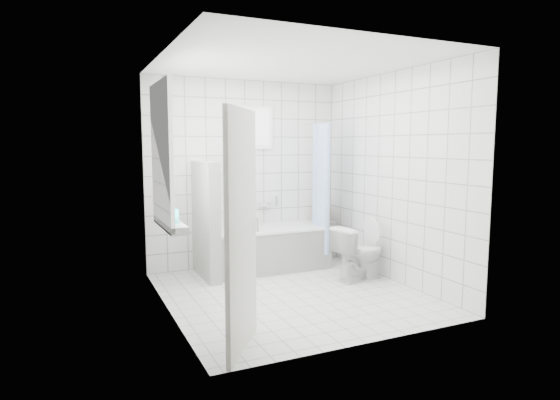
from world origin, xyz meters
name	(u,v)px	position (x,y,z in m)	size (l,w,h in m)	color
ground	(291,293)	(0.00, 0.00, 0.00)	(3.00, 3.00, 0.00)	white
ceiling	(292,62)	(0.00, 0.00, 2.60)	(3.00, 3.00, 0.00)	white
wall_back	(245,174)	(0.00, 1.50, 1.30)	(2.80, 0.02, 2.60)	white
wall_front	(370,194)	(0.00, -1.50, 1.30)	(2.80, 0.02, 2.60)	white
wall_left	(166,186)	(-1.40, 0.00, 1.30)	(0.02, 3.00, 2.60)	white
wall_right	(393,178)	(1.40, 0.00, 1.30)	(0.02, 3.00, 2.60)	white
window_left	(164,155)	(-1.35, 0.30, 1.60)	(0.01, 0.90, 1.40)	white
window_back	(253,127)	(0.10, 1.46, 1.95)	(0.50, 0.01, 0.50)	white
window_sill	(170,224)	(-1.31, 0.30, 0.86)	(0.18, 1.02, 0.08)	white
door	(242,232)	(-1.02, -1.16, 1.00)	(0.04, 0.80, 2.00)	silver
bathtub	(268,248)	(0.18, 1.12, 0.29)	(1.63, 0.77, 0.58)	white
partition_wall	(206,220)	(-0.70, 1.07, 0.75)	(0.15, 0.85, 1.50)	white
tiled_ledge	(322,240)	(1.18, 1.38, 0.28)	(0.40, 0.24, 0.55)	white
toilet	(359,253)	(1.03, 0.15, 0.35)	(0.39, 0.68, 0.69)	white
curtain_rod	(318,124)	(0.93, 1.10, 2.00)	(0.02, 0.02, 0.80)	silver
shower_curtain	(321,189)	(0.93, 0.97, 1.10)	(0.14, 0.48, 1.78)	#5698FF
tub_faucet	(265,205)	(0.28, 1.46, 0.85)	(0.18, 0.06, 0.06)	silver
sill_bottles	(169,210)	(-1.30, 0.37, 1.01)	(0.14, 0.54, 0.27)	#37F8F9
ledge_bottles	(323,215)	(1.18, 1.35, 0.66)	(0.19, 0.19, 0.23)	green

